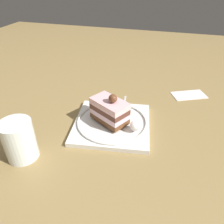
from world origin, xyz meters
name	(u,v)px	position (x,y,z in m)	size (l,w,h in m)	color
ground_plane	(111,122)	(0.00, 0.00, 0.00)	(2.40, 2.40, 0.00)	olive
dessert_plate	(112,123)	(-0.02, -0.01, 0.01)	(0.26, 0.26, 0.02)	white
cake_slice	(110,110)	(-0.02, 0.00, 0.06)	(0.11, 0.13, 0.09)	brown
whipped_cream_dollop	(135,125)	(-0.04, -0.08, 0.04)	(0.03, 0.03, 0.03)	white
fork	(124,106)	(0.07, -0.03, 0.02)	(0.12, 0.03, 0.00)	silver
drink_glass_near	(20,142)	(-0.20, 0.18, 0.05)	(0.08, 0.08, 0.11)	white
folded_napkin	(189,95)	(0.25, -0.24, 0.00)	(0.12, 0.07, 0.00)	white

